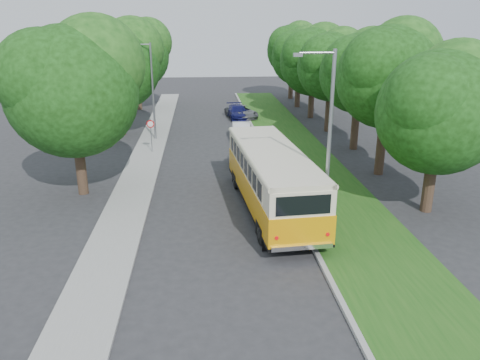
{
  "coord_description": "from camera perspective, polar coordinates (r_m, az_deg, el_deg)",
  "views": [
    {
      "loc": [
        -0.92,
        -20.81,
        9.01
      ],
      "look_at": [
        0.92,
        1.16,
        1.5
      ],
      "focal_mm": 35.0,
      "sensor_mm": 36.0,
      "label": 1
    }
  ],
  "objects": [
    {
      "name": "car_white",
      "position": [
        37.53,
        0.16,
        5.96
      ],
      "size": [
        1.55,
        4.04,
        1.32
      ],
      "primitive_type": "imported",
      "rotation": [
        0.0,
        0.0,
        -0.04
      ],
      "color": "white",
      "rests_on": "ground"
    },
    {
      "name": "lamppost_near",
      "position": [
        19.57,
        10.58,
        4.77
      ],
      "size": [
        1.71,
        0.16,
        8.0
      ],
      "color": "gray",
      "rests_on": "ground"
    },
    {
      "name": "sidewalk",
      "position": [
        27.59,
        -12.61,
        -0.59
      ],
      "size": [
        2.2,
        70.0,
        0.12
      ],
      "primitive_type": "cube",
      "color": "gray",
      "rests_on": "ground"
    },
    {
      "name": "treeline",
      "position": [
        39.13,
        1.23,
        14.29
      ],
      "size": [
        24.27,
        41.91,
        9.46
      ],
      "color": "#332319",
      "rests_on": "ground"
    },
    {
      "name": "vintage_bus",
      "position": [
        22.95,
        3.86,
        -0.04
      ],
      "size": [
        3.62,
        11.03,
        3.22
      ],
      "primitive_type": null,
      "rotation": [
        0.0,
        0.0,
        0.08
      ],
      "color": "#EE9B07",
      "rests_on": "ground"
    },
    {
      "name": "ground",
      "position": [
        22.69,
        -2.08,
        -4.59
      ],
      "size": [
        120.0,
        120.0,
        0.0
      ],
      "primitive_type": "plane",
      "color": "#2A2A2D",
      "rests_on": "ground"
    },
    {
      "name": "warning_sign",
      "position": [
        33.78,
        -10.82,
        6.0
      ],
      "size": [
        0.56,
        0.1,
        2.5
      ],
      "color": "gray",
      "rests_on": "ground"
    },
    {
      "name": "car_blue",
      "position": [
        45.88,
        -0.29,
        8.3
      ],
      "size": [
        2.2,
        4.56,
        1.28
      ],
      "primitive_type": "imported",
      "rotation": [
        0.0,
        0.0,
        0.09
      ],
      "color": "#131554",
      "rests_on": "ground"
    },
    {
      "name": "car_silver",
      "position": [
        29.45,
        1.09,
        2.4
      ],
      "size": [
        2.78,
        4.35,
        1.38
      ],
      "primitive_type": "imported",
      "rotation": [
        0.0,
        0.0,
        0.31
      ],
      "color": "#B8B8BE",
      "rests_on": "ground"
    },
    {
      "name": "grass_verge",
      "position": [
        28.16,
        9.59,
        0.02
      ],
      "size": [
        4.5,
        70.0,
        0.13
      ],
      "primitive_type": "cube",
      "color": "#1C4F15",
      "rests_on": "ground"
    },
    {
      "name": "curb",
      "position": [
        27.68,
        4.87,
        -0.09
      ],
      "size": [
        0.2,
        70.0,
        0.15
      ],
      "primitive_type": "cube",
      "color": "gray",
      "rests_on": "ground"
    },
    {
      "name": "lamppost_far",
      "position": [
        37.32,
        -10.76,
        10.96
      ],
      "size": [
        1.71,
        0.16,
        7.5
      ],
      "color": "gray",
      "rests_on": "ground"
    },
    {
      "name": "car_grey",
      "position": [
        45.98,
        0.18,
        8.3
      ],
      "size": [
        3.42,
        4.87,
        1.23
      ],
      "primitive_type": "imported",
      "rotation": [
        0.0,
        0.0,
        0.34
      ],
      "color": "slate",
      "rests_on": "ground"
    }
  ]
}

